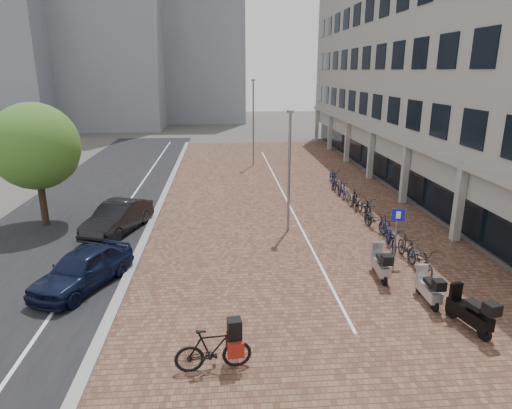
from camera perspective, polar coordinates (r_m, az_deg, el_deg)
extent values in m
plane|color=#474442|center=(15.91, 1.71, -10.76)|extent=(140.00, 140.00, 0.00)
cube|color=brown|center=(27.27, 3.21, 1.13)|extent=(14.50, 42.00, 0.04)
cube|color=black|center=(28.05, -19.67, 0.58)|extent=(8.00, 50.00, 0.03)
cube|color=gray|center=(27.25, -11.75, 0.92)|extent=(0.35, 42.00, 0.14)
cube|color=white|center=(27.58, -15.66, 0.72)|extent=(0.12, 44.00, 0.00)
cube|color=white|center=(27.29, 3.63, 1.19)|extent=(0.10, 30.00, 0.00)
cube|color=gray|center=(33.39, 22.50, 17.54)|extent=(8.00, 40.00, 13.00)
cube|color=black|center=(32.53, 15.78, 6.14)|extent=(0.15, 38.00, 3.20)
cube|color=gray|center=(32.20, 15.69, 9.20)|extent=(1.60, 38.00, 0.30)
cube|color=gray|center=(21.54, 24.48, 0.01)|extent=(0.35, 0.35, 3.40)
cube|color=gray|center=(26.77, 18.47, 3.71)|extent=(0.35, 0.35, 3.40)
cube|color=gray|center=(32.26, 14.44, 6.16)|extent=(0.35, 0.35, 3.40)
cube|color=gray|center=(37.91, 11.57, 7.86)|extent=(0.35, 0.35, 3.40)
cube|color=gray|center=(43.65, 9.43, 9.11)|extent=(0.35, 0.35, 3.40)
cube|color=gray|center=(49.45, 7.79, 10.06)|extent=(0.35, 0.35, 3.40)
cube|color=gray|center=(69.30, -6.94, 21.34)|extent=(12.00, 10.00, 26.00)
cube|color=gray|center=(61.18, -29.44, 17.22)|extent=(10.00, 10.00, 20.00)
imported|color=black|center=(16.89, -21.26, -7.64)|extent=(3.26, 4.46, 1.41)
imported|color=black|center=(21.96, -17.24, -1.60)|extent=(2.84, 4.62, 1.44)
imported|color=black|center=(11.90, -5.49, -17.95)|extent=(2.02, 0.77, 1.18)
cube|color=black|center=(11.61, -5.57, -15.79)|extent=(0.39, 0.37, 0.53)
cube|color=maroon|center=(11.88, -6.61, -17.73)|extent=(0.42, 0.16, 0.41)
cube|color=maroon|center=(11.86, -4.38, -17.70)|extent=(0.42, 0.16, 0.41)
cylinder|color=slate|center=(18.32, 17.39, -4.19)|extent=(0.07, 0.07, 2.08)
cube|color=#0D16B1|center=(17.98, 17.70, -1.26)|extent=(0.47, 0.14, 0.47)
cylinder|color=gray|center=(20.57, 4.24, 3.95)|extent=(0.12, 0.12, 5.61)
cylinder|color=gray|center=(35.55, -0.35, 10.25)|extent=(0.12, 0.12, 6.63)
cylinder|color=#382619|center=(24.15, -25.59, 0.59)|extent=(0.34, 0.34, 2.61)
sphere|color=#3A6322|center=(23.63, -26.38, 6.67)|extent=(4.10, 4.10, 4.10)
sphere|color=#3A6322|center=(24.06, -24.70, 5.68)|extent=(2.61, 2.61, 2.61)
imported|color=black|center=(18.09, 20.23, -6.53)|extent=(0.79, 2.01, 1.04)
imported|color=black|center=(19.04, 18.74, -5.18)|extent=(0.50, 1.75, 1.05)
imported|color=#141437|center=(19.96, 16.96, -4.02)|extent=(1.02, 2.06, 1.04)
imported|color=#16183E|center=(21.02, 16.31, -2.89)|extent=(0.64, 1.78, 1.05)
imported|color=#232429|center=(22.01, 15.06, -1.92)|extent=(1.12, 2.08, 1.04)
imported|color=black|center=(23.04, 14.11, -0.99)|extent=(0.73, 1.80, 1.05)
imported|color=#222228|center=(24.15, 13.73, -0.16)|extent=(0.79, 2.01, 1.04)
imported|color=black|center=(25.14, 12.55, 0.60)|extent=(0.74, 1.80, 1.05)
imported|color=#5C5B54|center=(26.21, 11.88, 1.29)|extent=(0.92, 2.04, 1.04)
imported|color=#15153B|center=(27.24, 10.95, 1.94)|extent=(0.53, 1.76, 1.05)
imported|color=#222227|center=(28.31, 10.36, 2.53)|extent=(0.77, 2.00, 1.04)
imported|color=#141637|center=(29.39, 9.79, 3.09)|extent=(0.85, 1.81, 1.05)
imported|color=black|center=(30.56, 9.89, 3.60)|extent=(0.71, 1.98, 1.04)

